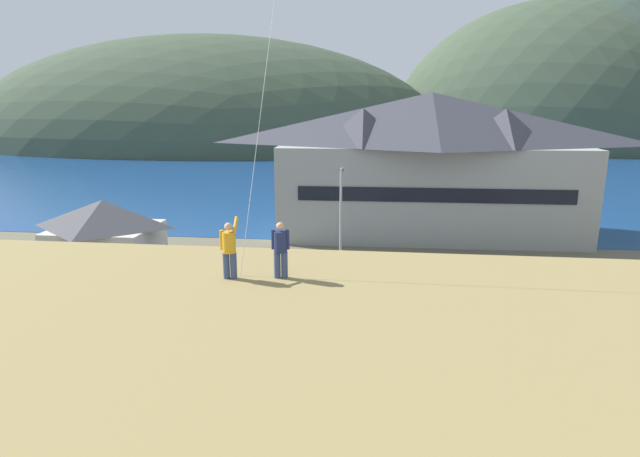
{
  "coord_description": "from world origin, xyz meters",
  "views": [
    {
      "loc": [
        3.43,
        -23.35,
        11.25
      ],
      "look_at": [
        -0.25,
        9.0,
        3.27
      ],
      "focal_mm": 29.67,
      "sensor_mm": 36.0,
      "label": 1
    }
  ],
  "objects_px": {
    "harbor_lodge": "(429,161)",
    "parked_car_front_row_red": "(291,270)",
    "parked_car_lone_by_shed": "(257,303)",
    "storage_shed_near_lot": "(105,235)",
    "person_kite_flyer": "(229,248)",
    "parked_car_back_row_left": "(527,287)",
    "parked_car_front_row_end": "(200,268)",
    "parking_light_pole": "(341,212)",
    "moored_boat_wharfside": "(310,194)",
    "parked_car_mid_row_near": "(33,295)",
    "parked_car_mid_row_far": "(402,275)",
    "wharf_dock": "(340,203)",
    "moored_boat_outer_mooring": "(372,204)",
    "parked_car_mid_row_center": "(450,321)",
    "person_companion": "(281,248)",
    "moored_boat_inner_slip": "(307,199)"
  },
  "relations": [
    {
      "from": "parked_car_front_row_end",
      "to": "parked_car_front_row_red",
      "type": "bearing_deg",
      "value": 3.12
    },
    {
      "from": "parking_light_pole",
      "to": "person_kite_flyer",
      "type": "xyz_separation_m",
      "value": [
        -1.96,
        -19.05,
        2.86
      ]
    },
    {
      "from": "parked_car_front_row_end",
      "to": "person_kite_flyer",
      "type": "relative_size",
      "value": 2.34
    },
    {
      "from": "moored_boat_outer_mooring",
      "to": "parking_light_pole",
      "type": "height_order",
      "value": "parking_light_pole"
    },
    {
      "from": "moored_boat_inner_slip",
      "to": "parked_car_lone_by_shed",
      "type": "relative_size",
      "value": 1.91
    },
    {
      "from": "parked_car_back_row_left",
      "to": "parked_car_front_row_red",
      "type": "distance_m",
      "value": 13.71
    },
    {
      "from": "storage_shed_near_lot",
      "to": "parked_car_mid_row_center",
      "type": "xyz_separation_m",
      "value": [
        21.42,
        -8.29,
        -1.48
      ]
    },
    {
      "from": "parked_car_back_row_left",
      "to": "person_kite_flyer",
      "type": "xyz_separation_m",
      "value": [
        -12.81,
        -14.1,
        5.84
      ]
    },
    {
      "from": "moored_boat_inner_slip",
      "to": "person_companion",
      "type": "relative_size",
      "value": 4.7
    },
    {
      "from": "storage_shed_near_lot",
      "to": "person_kite_flyer",
      "type": "height_order",
      "value": "person_kite_flyer"
    },
    {
      "from": "parked_car_mid_row_center",
      "to": "parked_car_front_row_red",
      "type": "bearing_deg",
      "value": 141.92
    },
    {
      "from": "parked_car_lone_by_shed",
      "to": "storage_shed_near_lot",
      "type": "bearing_deg",
      "value": 149.14
    },
    {
      "from": "parked_car_lone_by_shed",
      "to": "person_kite_flyer",
      "type": "xyz_separation_m",
      "value": [
        1.63,
        -10.03,
        5.84
      ]
    },
    {
      "from": "moored_boat_inner_slip",
      "to": "storage_shed_near_lot",
      "type": "bearing_deg",
      "value": -112.91
    },
    {
      "from": "harbor_lodge",
      "to": "person_kite_flyer",
      "type": "bearing_deg",
      "value": -105.94
    },
    {
      "from": "storage_shed_near_lot",
      "to": "parked_car_mid_row_near",
      "type": "relative_size",
      "value": 1.63
    },
    {
      "from": "storage_shed_near_lot",
      "to": "parked_car_front_row_end",
      "type": "relative_size",
      "value": 1.6
    },
    {
      "from": "storage_shed_near_lot",
      "to": "parked_car_mid_row_near",
      "type": "bearing_deg",
      "value": -93.07
    },
    {
      "from": "moored_boat_wharfside",
      "to": "person_kite_flyer",
      "type": "height_order",
      "value": "person_kite_flyer"
    },
    {
      "from": "wharf_dock",
      "to": "parked_car_mid_row_near",
      "type": "distance_m",
      "value": 34.48
    },
    {
      "from": "parked_car_mid_row_far",
      "to": "parked_car_back_row_left",
      "type": "bearing_deg",
      "value": -10.29
    },
    {
      "from": "moored_boat_outer_mooring",
      "to": "person_kite_flyer",
      "type": "relative_size",
      "value": 3.94
    },
    {
      "from": "parked_car_mid_row_center",
      "to": "parked_car_front_row_end",
      "type": "distance_m",
      "value": 15.84
    },
    {
      "from": "moored_boat_wharfside",
      "to": "parked_car_mid_row_far",
      "type": "xyz_separation_m",
      "value": [
        9.33,
        -28.9,
        0.34
      ]
    },
    {
      "from": "parked_car_mid_row_near",
      "to": "person_kite_flyer",
      "type": "relative_size",
      "value": 2.3
    },
    {
      "from": "person_companion",
      "to": "moored_boat_wharfside",
      "type": "bearing_deg",
      "value": 96.36
    },
    {
      "from": "person_companion",
      "to": "parked_car_mid_row_far",
      "type": "bearing_deg",
      "value": 73.7
    },
    {
      "from": "parked_car_back_row_left",
      "to": "moored_boat_wharfside",
      "type": "bearing_deg",
      "value": 118.24
    },
    {
      "from": "harbor_lodge",
      "to": "parked_car_front_row_red",
      "type": "relative_size",
      "value": 6.02
    },
    {
      "from": "storage_shed_near_lot",
      "to": "moored_boat_wharfside",
      "type": "distance_m",
      "value": 29.01
    },
    {
      "from": "parked_car_front_row_end",
      "to": "parked_car_mid_row_near",
      "type": "bearing_deg",
      "value": -143.16
    },
    {
      "from": "parked_car_back_row_left",
      "to": "parked_car_mid_row_center",
      "type": "xyz_separation_m",
      "value": [
        -4.87,
        -5.27,
        0.0
      ]
    },
    {
      "from": "parked_car_front_row_red",
      "to": "person_companion",
      "type": "xyz_separation_m",
      "value": [
        2.34,
        -15.46,
        5.82
      ]
    },
    {
      "from": "moored_boat_outer_mooring",
      "to": "parked_car_front_row_red",
      "type": "relative_size",
      "value": 1.68
    },
    {
      "from": "moored_boat_wharfside",
      "to": "moored_boat_outer_mooring",
      "type": "xyz_separation_m",
      "value": [
        7.16,
        -5.03,
        -0.0
      ]
    },
    {
      "from": "storage_shed_near_lot",
      "to": "moored_boat_inner_slip",
      "type": "bearing_deg",
      "value": 67.09
    },
    {
      "from": "storage_shed_near_lot",
      "to": "person_companion",
      "type": "height_order",
      "value": "person_companion"
    },
    {
      "from": "parked_car_front_row_red",
      "to": "parking_light_pole",
      "type": "xyz_separation_m",
      "value": [
        2.78,
        3.37,
        2.98
      ]
    },
    {
      "from": "parked_car_front_row_red",
      "to": "parked_car_lone_by_shed",
      "type": "bearing_deg",
      "value": -98.18
    },
    {
      "from": "parked_car_back_row_left",
      "to": "person_companion",
      "type": "xyz_separation_m",
      "value": [
        -11.28,
        -13.88,
        5.82
      ]
    },
    {
      "from": "parked_car_back_row_left",
      "to": "parked_car_front_row_end",
      "type": "distance_m",
      "value": 19.34
    },
    {
      "from": "parking_light_pole",
      "to": "person_kite_flyer",
      "type": "bearing_deg",
      "value": -95.89
    },
    {
      "from": "storage_shed_near_lot",
      "to": "parked_car_mid_row_far",
      "type": "relative_size",
      "value": 1.64
    },
    {
      "from": "wharf_dock",
      "to": "parked_car_mid_row_center",
      "type": "bearing_deg",
      "value": -76.73
    },
    {
      "from": "moored_boat_inner_slip",
      "to": "moored_boat_outer_mooring",
      "type": "bearing_deg",
      "value": -14.39
    },
    {
      "from": "harbor_lodge",
      "to": "wharf_dock",
      "type": "height_order",
      "value": "harbor_lodge"
    },
    {
      "from": "storage_shed_near_lot",
      "to": "wharf_dock",
      "type": "height_order",
      "value": "storage_shed_near_lot"
    },
    {
      "from": "harbor_lodge",
      "to": "parked_car_mid_row_far",
      "type": "height_order",
      "value": "harbor_lodge"
    },
    {
      "from": "storage_shed_near_lot",
      "to": "parked_car_front_row_red",
      "type": "xyz_separation_m",
      "value": [
        12.67,
        -1.43,
        -1.48
      ]
    },
    {
      "from": "parked_car_front_row_red",
      "to": "parked_car_mid_row_near",
      "type": "bearing_deg",
      "value": -155.92
    }
  ]
}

